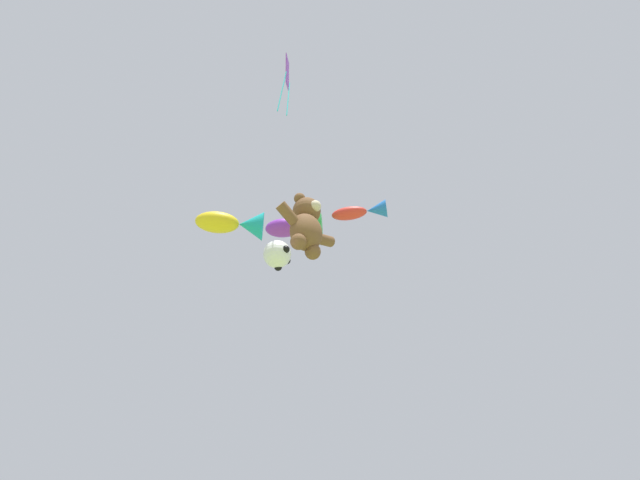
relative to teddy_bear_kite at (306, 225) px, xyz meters
The scene contains 6 objects.
teddy_bear_kite is the anchor object (origin of this frame).
soccer_ball_kite 1.75m from the teddy_bear_kite, 162.23° to the left, with size 0.82×0.81×0.75m.
fish_kite_crimson 3.04m from the teddy_bear_kite, 10.90° to the right, with size 1.50×1.85×0.61m.
fish_kite_violet 2.61m from the teddy_bear_kite, 56.44° to the left, with size 1.85×2.00×0.87m.
fish_kite_goldfin 4.37m from the teddy_bear_kite, 94.29° to the left, with size 2.48×2.25×1.05m.
diamond_kite 4.77m from the teddy_bear_kite, 148.55° to the right, with size 0.93×0.89×3.10m.
Camera 1 is at (-4.61, -1.30, 1.47)m, focal length 28.00 mm.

